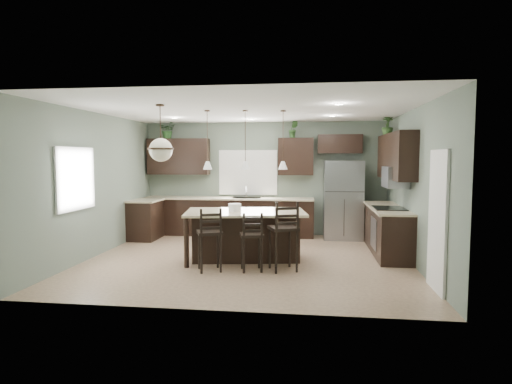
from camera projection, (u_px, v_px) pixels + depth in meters
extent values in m
plane|color=#9E8466|center=(248.00, 259.00, 8.11)|extent=(6.00, 6.00, 0.00)
cube|color=white|center=(438.00, 221.00, 6.12)|extent=(0.04, 0.82, 2.04)
cube|color=white|center=(248.00, 172.00, 10.74)|extent=(1.35, 0.02, 1.00)
cube|color=white|center=(75.00, 179.00, 7.57)|extent=(0.02, 1.10, 1.00)
cube|color=black|center=(146.00, 220.00, 10.10)|extent=(0.60, 0.90, 0.90)
cube|color=beige|center=(146.00, 200.00, 10.06)|extent=(0.66, 0.96, 0.04)
cube|color=black|center=(229.00, 217.00, 10.60)|extent=(4.20, 0.60, 0.90)
cube|color=beige|center=(228.00, 198.00, 10.55)|extent=(4.20, 0.66, 0.04)
cube|color=gray|center=(246.00, 198.00, 10.49)|extent=(0.70, 0.45, 0.01)
cylinder|color=silver|center=(246.00, 192.00, 10.45)|extent=(0.02, 0.02, 0.28)
cube|color=black|center=(179.00, 157.00, 10.78)|extent=(1.55, 0.34, 0.90)
cube|color=black|center=(296.00, 157.00, 10.40)|extent=(0.85, 0.34, 0.90)
cube|color=black|center=(340.00, 144.00, 10.24)|extent=(1.05, 0.34, 0.45)
cube|color=black|center=(387.00, 231.00, 8.60)|extent=(0.60, 2.35, 0.90)
cube|color=beige|center=(387.00, 208.00, 8.56)|extent=(0.66, 2.35, 0.04)
cube|color=black|center=(389.00, 208.00, 8.29)|extent=(0.58, 0.75, 0.02)
cube|color=gray|center=(373.00, 233.00, 8.36)|extent=(0.01, 0.72, 0.60)
cube|color=black|center=(396.00, 156.00, 8.46)|extent=(0.34, 2.35, 0.90)
cube|color=gray|center=(395.00, 177.00, 8.22)|extent=(0.40, 0.75, 0.40)
cube|color=gray|center=(343.00, 200.00, 10.10)|extent=(0.90, 0.74, 1.85)
cube|color=black|center=(245.00, 235.00, 8.04)|extent=(2.37, 1.58, 0.92)
cylinder|color=white|center=(235.00, 207.00, 8.00)|extent=(0.24, 0.24, 0.14)
cube|color=black|center=(210.00, 239.00, 7.23)|extent=(0.52, 0.52, 1.09)
cube|color=black|center=(252.00, 241.00, 7.23)|extent=(0.46, 0.46, 1.01)
cube|color=black|center=(283.00, 236.00, 7.25)|extent=(0.58, 0.58, 1.20)
imported|color=#244C21|center=(168.00, 130.00, 10.72)|extent=(0.46, 0.42, 0.43)
imported|color=#305B27|center=(293.00, 129.00, 10.33)|extent=(0.25, 0.22, 0.42)
imported|color=#2C4B21|center=(388.00, 126.00, 9.22)|extent=(0.24, 0.24, 0.42)
plane|color=slate|center=(264.00, 179.00, 10.72)|extent=(6.00, 0.00, 6.00)
plane|color=slate|center=(216.00, 200.00, 5.28)|extent=(6.00, 0.00, 6.00)
plane|color=slate|center=(97.00, 184.00, 8.38)|extent=(0.00, 5.50, 5.50)
plane|color=slate|center=(414.00, 187.00, 7.62)|extent=(0.00, 5.50, 5.50)
plane|color=white|center=(248.00, 110.00, 7.88)|extent=(6.00, 6.00, 0.00)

